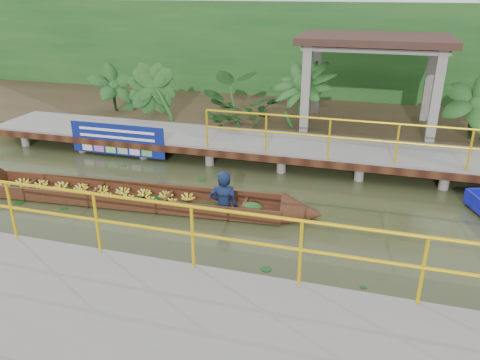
# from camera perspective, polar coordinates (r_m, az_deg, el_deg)

# --- Properties ---
(ground) EXTENTS (80.00, 80.00, 0.00)m
(ground) POSITION_cam_1_polar(r_m,az_deg,el_deg) (10.27, -3.47, -3.82)
(ground) COLOR #2E351A
(ground) RESTS_ON ground
(land_strip) EXTENTS (30.00, 8.00, 0.45)m
(land_strip) POSITION_cam_1_polar(r_m,az_deg,el_deg) (17.01, 4.97, 7.78)
(land_strip) COLOR #37291B
(land_strip) RESTS_ON ground
(far_dock) EXTENTS (16.00, 2.06, 1.66)m
(far_dock) POSITION_cam_1_polar(r_m,az_deg,el_deg) (13.13, 1.53, 4.48)
(far_dock) COLOR gray
(far_dock) RESTS_ON ground
(near_dock) EXTENTS (18.00, 2.40, 1.73)m
(near_dock) POSITION_cam_1_polar(r_m,az_deg,el_deg) (6.53, -7.66, -18.48)
(near_dock) COLOR gray
(near_dock) RESTS_ON ground
(pavilion) EXTENTS (4.40, 3.00, 3.00)m
(pavilion) POSITION_cam_1_polar(r_m,az_deg,el_deg) (15.05, 16.02, 15.13)
(pavilion) COLOR gray
(pavilion) RESTS_ON ground
(foliage_backdrop) EXTENTS (30.00, 0.80, 4.00)m
(foliage_backdrop) POSITION_cam_1_polar(r_m,az_deg,el_deg) (19.08, 6.70, 14.78)
(foliage_backdrop) COLOR #164519
(foliage_backdrop) RESTS_ON ground
(vendor_boat) EXTENTS (8.70, 1.47, 2.12)m
(vendor_boat) POSITION_cam_1_polar(r_m,az_deg,el_deg) (10.70, -11.40, -1.54)
(vendor_boat) COLOR #371B0F
(vendor_boat) RESTS_ON ground
(blue_banner) EXTENTS (2.88, 0.04, 0.90)m
(blue_banner) POSITION_cam_1_polar(r_m,az_deg,el_deg) (13.65, -14.74, 4.80)
(blue_banner) COLOR navy
(blue_banner) RESTS_ON ground
(tropical_plants) EXTENTS (14.45, 1.45, 1.81)m
(tropical_plants) POSITION_cam_1_polar(r_m,az_deg,el_deg) (14.52, 6.08, 9.74)
(tropical_plants) COLOR #164519
(tropical_plants) RESTS_ON ground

